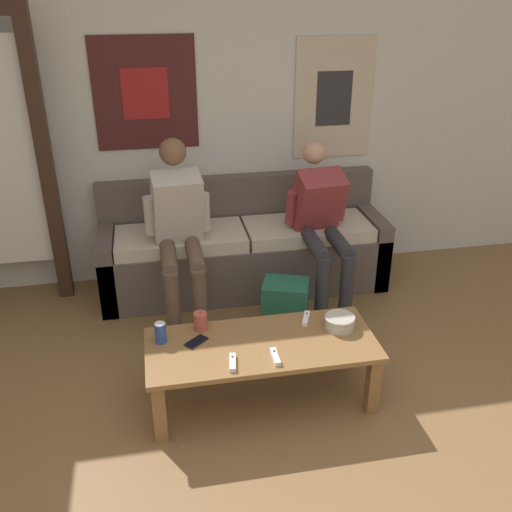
# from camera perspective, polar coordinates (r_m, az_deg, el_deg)

# --- Properties ---
(wall_back) EXTENTS (10.00, 0.07, 2.55)m
(wall_back) POSITION_cam_1_polar(r_m,az_deg,el_deg) (4.52, -3.84, 13.40)
(wall_back) COLOR silver
(wall_back) RESTS_ON ground_plane
(couch) EXTENTS (2.23, 0.66, 0.85)m
(couch) POSITION_cam_1_polar(r_m,az_deg,el_deg) (4.55, -1.26, 0.56)
(couch) COLOR #564C47
(couch) RESTS_ON ground_plane
(coffee_table) EXTENTS (1.31, 0.56, 0.40)m
(coffee_table) POSITION_cam_1_polar(r_m,az_deg,el_deg) (3.32, 0.59, -9.58)
(coffee_table) COLOR olive
(coffee_table) RESTS_ON ground_plane
(person_seated_adult) EXTENTS (0.47, 0.88, 1.27)m
(person_seated_adult) POSITION_cam_1_polar(r_m,az_deg,el_deg) (4.03, -7.72, 2.88)
(person_seated_adult) COLOR brown
(person_seated_adult) RESTS_ON ground_plane
(person_seated_teen) EXTENTS (0.47, 0.92, 1.18)m
(person_seated_teen) POSITION_cam_1_polar(r_m,az_deg,el_deg) (4.23, 6.57, 3.45)
(person_seated_teen) COLOR #2D2D33
(person_seated_teen) RESTS_ON ground_plane
(backpack) EXTENTS (0.37, 0.34, 0.39)m
(backpack) POSITION_cam_1_polar(r_m,az_deg,el_deg) (3.99, 2.92, -5.38)
(backpack) COLOR #1E5642
(backpack) RESTS_ON ground_plane
(ceramic_bowl) EXTENTS (0.18, 0.18, 0.08)m
(ceramic_bowl) POSITION_cam_1_polar(r_m,az_deg,el_deg) (3.42, 8.37, -6.48)
(ceramic_bowl) COLOR #B7B2A8
(ceramic_bowl) RESTS_ON coffee_table
(pillar_candle) EXTENTS (0.08, 0.08, 0.12)m
(pillar_candle) POSITION_cam_1_polar(r_m,az_deg,el_deg) (3.38, -5.57, -6.51)
(pillar_candle) COLOR #B24C42
(pillar_candle) RESTS_ON coffee_table
(drink_can_blue) EXTENTS (0.07, 0.07, 0.12)m
(drink_can_blue) POSITION_cam_1_polar(r_m,az_deg,el_deg) (3.30, -9.53, -7.57)
(drink_can_blue) COLOR #28479E
(drink_can_blue) RESTS_ON coffee_table
(game_controller_near_left) EXTENTS (0.05, 0.15, 0.03)m
(game_controller_near_left) POSITION_cam_1_polar(r_m,az_deg,el_deg) (3.12, -2.36, -10.59)
(game_controller_near_left) COLOR white
(game_controller_near_left) RESTS_ON coffee_table
(game_controller_near_right) EXTENTS (0.09, 0.15, 0.03)m
(game_controller_near_right) POSITION_cam_1_polar(r_m,az_deg,el_deg) (3.49, 5.02, -6.22)
(game_controller_near_right) COLOR white
(game_controller_near_right) RESTS_ON coffee_table
(game_controller_far_center) EXTENTS (0.03, 0.14, 0.03)m
(game_controller_far_center) POSITION_cam_1_polar(r_m,az_deg,el_deg) (3.16, 1.95, -10.03)
(game_controller_far_center) COLOR white
(game_controller_far_center) RESTS_ON coffee_table
(cell_phone) EXTENTS (0.15, 0.14, 0.01)m
(cell_phone) POSITION_cam_1_polar(r_m,az_deg,el_deg) (3.30, -5.99, -8.51)
(cell_phone) COLOR black
(cell_phone) RESTS_ON coffee_table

